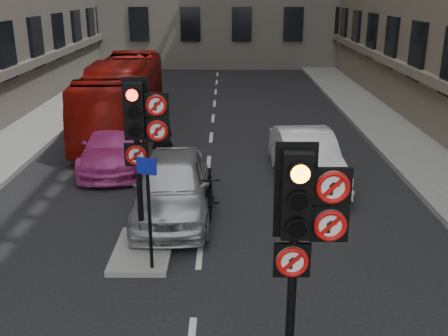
{
  "coord_description": "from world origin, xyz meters",
  "views": [
    {
      "loc": [
        0.54,
        -4.87,
        5.32
      ],
      "look_at": [
        0.52,
        2.99,
        2.6
      ],
      "focal_mm": 42.0,
      "sensor_mm": 36.0,
      "label": 1
    }
  ],
  "objects_px": {
    "car_white": "(306,157)",
    "signal_near": "(302,223)",
    "car_pink": "(115,146)",
    "signal_far": "(141,129)",
    "info_sign": "(148,198)",
    "motorcyclist": "(162,136)",
    "car_silver": "(172,185)",
    "bus_red": "(124,95)",
    "motorcycle": "(210,192)"
  },
  "relations": [
    {
      "from": "car_white",
      "to": "signal_near",
      "type": "bearing_deg",
      "value": -103.07
    },
    {
      "from": "car_pink",
      "to": "signal_far",
      "type": "bearing_deg",
      "value": -76.88
    },
    {
      "from": "signal_far",
      "to": "info_sign",
      "type": "xyz_separation_m",
      "value": [
        0.21,
        -0.81,
        -1.12
      ]
    },
    {
      "from": "car_white",
      "to": "motorcyclist",
      "type": "bearing_deg",
      "value": 158.98
    },
    {
      "from": "motorcyclist",
      "to": "car_silver",
      "type": "bearing_deg",
      "value": 76.85
    },
    {
      "from": "signal_far",
      "to": "car_silver",
      "type": "relative_size",
      "value": 0.8
    },
    {
      "from": "bus_red",
      "to": "info_sign",
      "type": "xyz_separation_m",
      "value": [
        2.52,
        -11.02,
        0.24
      ]
    },
    {
      "from": "car_white",
      "to": "motorcycle",
      "type": "relative_size",
      "value": 2.58
    },
    {
      "from": "car_white",
      "to": "car_pink",
      "type": "distance_m",
      "value": 5.93
    },
    {
      "from": "car_white",
      "to": "motorcycle",
      "type": "bearing_deg",
      "value": -145.28
    },
    {
      "from": "car_silver",
      "to": "motorcyclist",
      "type": "xyz_separation_m",
      "value": [
        -0.67,
        3.69,
        0.2
      ]
    },
    {
      "from": "car_pink",
      "to": "info_sign",
      "type": "xyz_separation_m",
      "value": [
        2.02,
        -6.56,
        0.94
      ]
    },
    {
      "from": "signal_far",
      "to": "info_sign",
      "type": "bearing_deg",
      "value": -75.25
    },
    {
      "from": "car_silver",
      "to": "car_white",
      "type": "bearing_deg",
      "value": 31.63
    },
    {
      "from": "car_pink",
      "to": "motorcycle",
      "type": "height_order",
      "value": "car_pink"
    },
    {
      "from": "signal_near",
      "to": "signal_far",
      "type": "relative_size",
      "value": 1.0
    },
    {
      "from": "bus_red",
      "to": "motorcyclist",
      "type": "distance_m",
      "value": 4.95
    },
    {
      "from": "car_white",
      "to": "info_sign",
      "type": "xyz_separation_m",
      "value": [
        -3.75,
        -5.19,
        0.86
      ]
    },
    {
      "from": "info_sign",
      "to": "car_silver",
      "type": "bearing_deg",
      "value": 106.01
    },
    {
      "from": "motorcyclist",
      "to": "signal_far",
      "type": "bearing_deg",
      "value": 69.64
    },
    {
      "from": "motorcycle",
      "to": "car_pink",
      "type": "bearing_deg",
      "value": 128.86
    },
    {
      "from": "signal_near",
      "to": "info_sign",
      "type": "bearing_deg",
      "value": 126.82
    },
    {
      "from": "bus_red",
      "to": "info_sign",
      "type": "height_order",
      "value": "bus_red"
    },
    {
      "from": "signal_far",
      "to": "car_white",
      "type": "distance_m",
      "value": 6.23
    },
    {
      "from": "signal_far",
      "to": "bus_red",
      "type": "distance_m",
      "value": 10.55
    },
    {
      "from": "signal_far",
      "to": "motorcyclist",
      "type": "distance_m",
      "value": 5.96
    },
    {
      "from": "info_sign",
      "to": "bus_red",
      "type": "bearing_deg",
      "value": 121.91
    },
    {
      "from": "car_pink",
      "to": "signal_near",
      "type": "bearing_deg",
      "value": -70.0
    },
    {
      "from": "car_silver",
      "to": "info_sign",
      "type": "relative_size",
      "value": 1.97
    },
    {
      "from": "car_silver",
      "to": "info_sign",
      "type": "distance_m",
      "value": 2.94
    },
    {
      "from": "signal_near",
      "to": "motorcycle",
      "type": "height_order",
      "value": "signal_near"
    },
    {
      "from": "motorcyclist",
      "to": "signal_near",
      "type": "bearing_deg",
      "value": 83.22
    },
    {
      "from": "signal_near",
      "to": "car_pink",
      "type": "xyz_separation_m",
      "value": [
        -4.41,
        9.75,
        -1.93
      ]
    },
    {
      "from": "car_white",
      "to": "info_sign",
      "type": "distance_m",
      "value": 6.46
    },
    {
      "from": "signal_near",
      "to": "motorcycle",
      "type": "distance_m",
      "value": 6.7
    },
    {
      "from": "car_white",
      "to": "car_silver",
      "type": "bearing_deg",
      "value": -150.5
    },
    {
      "from": "signal_far",
      "to": "car_pink",
      "type": "bearing_deg",
      "value": 107.43
    },
    {
      "from": "signal_near",
      "to": "car_white",
      "type": "height_order",
      "value": "signal_near"
    },
    {
      "from": "signal_far",
      "to": "car_white",
      "type": "relative_size",
      "value": 0.81
    },
    {
      "from": "car_silver",
      "to": "signal_near",
      "type": "bearing_deg",
      "value": -71.27
    },
    {
      "from": "signal_far",
      "to": "car_silver",
      "type": "height_order",
      "value": "signal_far"
    },
    {
      "from": "car_white",
      "to": "car_pink",
      "type": "bearing_deg",
      "value": 162.75
    },
    {
      "from": "info_sign",
      "to": "signal_far",
      "type": "bearing_deg",
      "value": 123.78
    },
    {
      "from": "bus_red",
      "to": "motorcycle",
      "type": "relative_size",
      "value": 5.68
    },
    {
      "from": "car_silver",
      "to": "car_pink",
      "type": "bearing_deg",
      "value": 118.37
    },
    {
      "from": "motorcyclist",
      "to": "bus_red",
      "type": "bearing_deg",
      "value": -89.62
    },
    {
      "from": "signal_near",
      "to": "signal_far",
      "type": "height_order",
      "value": "signal_far"
    },
    {
      "from": "bus_red",
      "to": "motorcycle",
      "type": "height_order",
      "value": "bus_red"
    },
    {
      "from": "signal_far",
      "to": "car_pink",
      "type": "distance_m",
      "value": 6.37
    },
    {
      "from": "car_white",
      "to": "bus_red",
      "type": "distance_m",
      "value": 8.59
    }
  ]
}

